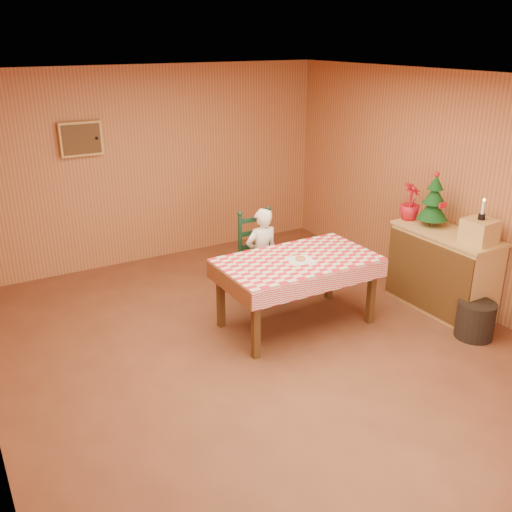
{
  "coord_description": "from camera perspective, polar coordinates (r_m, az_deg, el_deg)",
  "views": [
    {
      "loc": [
        -2.58,
        -4.23,
        2.96
      ],
      "look_at": [
        0.0,
        0.2,
        0.95
      ],
      "focal_mm": 40.0,
      "sensor_mm": 36.0,
      "label": 1
    }
  ],
  "objects": [
    {
      "name": "ground",
      "position": [
        5.77,
        1.01,
        -9.45
      ],
      "size": [
        6.0,
        6.0,
        0.0
      ],
      "primitive_type": "plane",
      "color": "brown",
      "rests_on": "ground"
    },
    {
      "name": "cabin_walls",
      "position": [
        5.54,
        -1.78,
        9.56
      ],
      "size": [
        5.1,
        6.05,
        2.65
      ],
      "color": "#BA7243",
      "rests_on": "ground"
    },
    {
      "name": "dining_table",
      "position": [
        5.98,
        4.15,
        -0.99
      ],
      "size": [
        1.66,
        0.96,
        0.77
      ],
      "color": "#523316",
      "rests_on": "ground"
    },
    {
      "name": "ladder_chair",
      "position": [
        6.66,
        0.32,
        -0.23
      ],
      "size": [
        0.44,
        0.4,
        1.08
      ],
      "color": "black",
      "rests_on": "ground"
    },
    {
      "name": "seated_child",
      "position": [
        6.6,
        0.57,
        0.09
      ],
      "size": [
        0.41,
        0.27,
        1.12
      ],
      "primitive_type": "imported",
      "rotation": [
        0.0,
        0.0,
        3.14
      ],
      "color": "white",
      "rests_on": "ground"
    },
    {
      "name": "napkin",
      "position": [
        5.91,
        4.45,
        -0.4
      ],
      "size": [
        0.31,
        0.31,
        0.0
      ],
      "primitive_type": "cube",
      "rotation": [
        0.0,
        0.0,
        -0.19
      ],
      "color": "white",
      "rests_on": "dining_table"
    },
    {
      "name": "donut",
      "position": [
        5.9,
        4.45,
        -0.23
      ],
      "size": [
        0.13,
        0.13,
        0.04
      ],
      "primitive_type": "torus",
      "rotation": [
        0.0,
        0.0,
        -0.32
      ],
      "color": "#D4984C",
      "rests_on": "napkin"
    },
    {
      "name": "shelf_unit",
      "position": [
        6.75,
        18.14,
        -1.42
      ],
      "size": [
        0.54,
        1.24,
        0.93
      ],
      "color": "tan",
      "rests_on": "ground"
    },
    {
      "name": "crate",
      "position": [
        6.32,
        21.45,
        2.33
      ],
      "size": [
        0.32,
        0.32,
        0.25
      ],
      "primitive_type": "cube",
      "rotation": [
        0.0,
        0.0,
        0.07
      ],
      "color": "tan",
      "rests_on": "shelf_unit"
    },
    {
      "name": "christmas_tree",
      "position": [
        6.67,
        17.35,
        5.22
      ],
      "size": [
        0.34,
        0.34,
        0.62
      ],
      "color": "#523316",
      "rests_on": "shelf_unit"
    },
    {
      "name": "flower_arrangement",
      "position": [
        6.85,
        15.18,
        5.27
      ],
      "size": [
        0.31,
        0.31,
        0.43
      ],
      "primitive_type": "imported",
      "rotation": [
        0.0,
        0.0,
        0.36
      ],
      "color": "#B4101E",
      "rests_on": "shelf_unit"
    },
    {
      "name": "candle_set",
      "position": [
        6.26,
        21.68,
        3.97
      ],
      "size": [
        0.07,
        0.07,
        0.22
      ],
      "color": "black",
      "rests_on": "crate"
    },
    {
      "name": "storage_bin",
      "position": [
        6.35,
        21.08,
        -5.99
      ],
      "size": [
        0.39,
        0.39,
        0.39
      ],
      "primitive_type": "cylinder",
      "rotation": [
        0.0,
        0.0,
        0.01
      ],
      "color": "black",
      "rests_on": "ground"
    }
  ]
}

